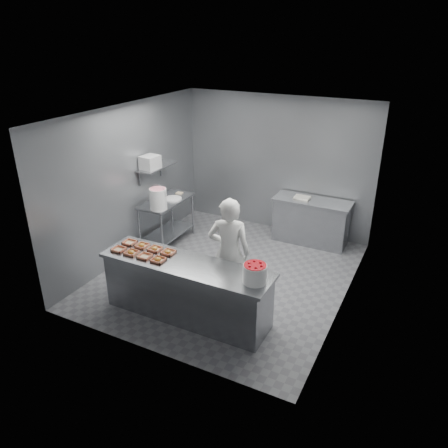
# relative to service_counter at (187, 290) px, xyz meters

# --- Properties ---
(floor) EXTENTS (4.50, 4.50, 0.00)m
(floor) POSITION_rel_service_counter_xyz_m (0.00, 1.35, -0.45)
(floor) COLOR #4C4C51
(floor) RESTS_ON ground
(ceiling) EXTENTS (4.50, 4.50, 0.00)m
(ceiling) POSITION_rel_service_counter_xyz_m (0.00, 1.35, 2.35)
(ceiling) COLOR white
(ceiling) RESTS_ON wall_back
(wall_back) EXTENTS (4.00, 0.04, 2.80)m
(wall_back) POSITION_rel_service_counter_xyz_m (0.00, 3.60, 0.95)
(wall_back) COLOR slate
(wall_back) RESTS_ON ground
(wall_left) EXTENTS (0.04, 4.50, 2.80)m
(wall_left) POSITION_rel_service_counter_xyz_m (-2.00, 1.35, 0.95)
(wall_left) COLOR slate
(wall_left) RESTS_ON ground
(wall_right) EXTENTS (0.04, 4.50, 2.80)m
(wall_right) POSITION_rel_service_counter_xyz_m (2.00, 1.35, 0.95)
(wall_right) COLOR slate
(wall_right) RESTS_ON ground
(service_counter) EXTENTS (2.60, 0.70, 0.90)m
(service_counter) POSITION_rel_service_counter_xyz_m (0.00, 0.00, 0.00)
(service_counter) COLOR slate
(service_counter) RESTS_ON ground
(prep_table) EXTENTS (0.60, 1.20, 0.90)m
(prep_table) POSITION_rel_service_counter_xyz_m (-1.65, 1.95, 0.14)
(prep_table) COLOR slate
(prep_table) RESTS_ON ground
(back_counter) EXTENTS (1.50, 0.60, 0.90)m
(back_counter) POSITION_rel_service_counter_xyz_m (0.90, 3.25, -0.00)
(back_counter) COLOR slate
(back_counter) RESTS_ON ground
(wall_shelf) EXTENTS (0.35, 0.90, 0.03)m
(wall_shelf) POSITION_rel_service_counter_xyz_m (-1.82, 1.95, 1.10)
(wall_shelf) COLOR slate
(wall_shelf) RESTS_ON wall_left
(tray_0) EXTENTS (0.19, 0.18, 0.04)m
(tray_0) POSITION_rel_service_counter_xyz_m (-1.10, -0.13, 0.47)
(tray_0) COLOR tan
(tray_0) RESTS_ON service_counter
(tray_1) EXTENTS (0.19, 0.18, 0.06)m
(tray_1) POSITION_rel_service_counter_xyz_m (-0.86, -0.13, 0.47)
(tray_1) COLOR tan
(tray_1) RESTS_ON service_counter
(tray_2) EXTENTS (0.19, 0.18, 0.04)m
(tray_2) POSITION_rel_service_counter_xyz_m (-0.62, -0.13, 0.47)
(tray_2) COLOR tan
(tray_2) RESTS_ON service_counter
(tray_3) EXTENTS (0.19, 0.18, 0.06)m
(tray_3) POSITION_rel_service_counter_xyz_m (-0.38, -0.13, 0.47)
(tray_3) COLOR tan
(tray_3) RESTS_ON service_counter
(tray_4) EXTENTS (0.19, 0.18, 0.04)m
(tray_4) POSITION_rel_service_counter_xyz_m (-1.10, 0.13, 0.47)
(tray_4) COLOR tan
(tray_4) RESTS_ON service_counter
(tray_5) EXTENTS (0.19, 0.18, 0.06)m
(tray_5) POSITION_rel_service_counter_xyz_m (-0.86, 0.13, 0.47)
(tray_5) COLOR tan
(tray_5) RESTS_ON service_counter
(tray_6) EXTENTS (0.19, 0.18, 0.06)m
(tray_6) POSITION_rel_service_counter_xyz_m (-0.62, 0.13, 0.47)
(tray_6) COLOR tan
(tray_6) RESTS_ON service_counter
(tray_7) EXTENTS (0.19, 0.18, 0.06)m
(tray_7) POSITION_rel_service_counter_xyz_m (-0.38, 0.13, 0.47)
(tray_7) COLOR tan
(tray_7) RESTS_ON service_counter
(worker) EXTENTS (0.74, 0.59, 1.76)m
(worker) POSITION_rel_service_counter_xyz_m (0.39, 0.60, 0.42)
(worker) COLOR silver
(worker) RESTS_ON ground
(strawberry_tub) EXTENTS (0.32, 0.32, 0.26)m
(strawberry_tub) POSITION_rel_service_counter_xyz_m (1.08, -0.02, 0.59)
(strawberry_tub) COLOR silver
(strawberry_tub) RESTS_ON service_counter
(glaze_bucket) EXTENTS (0.33, 0.31, 0.48)m
(glaze_bucket) POSITION_rel_service_counter_xyz_m (-1.51, 1.51, 0.66)
(glaze_bucket) COLOR silver
(glaze_bucket) RESTS_ON prep_table
(bucket_lid) EXTENTS (0.43, 0.43, 0.03)m
(bucket_lid) POSITION_rel_service_counter_xyz_m (-1.55, 2.05, 0.46)
(bucket_lid) COLOR silver
(bucket_lid) RESTS_ON prep_table
(rag) EXTENTS (0.13, 0.12, 0.02)m
(rag) POSITION_rel_service_counter_xyz_m (-1.62, 2.39, 0.46)
(rag) COLOR #CCB28C
(rag) RESTS_ON prep_table
(appliance) EXTENTS (0.32, 0.35, 0.25)m
(appliance) POSITION_rel_service_counter_xyz_m (-1.82, 1.76, 1.23)
(appliance) COLOR gray
(appliance) RESTS_ON wall_shelf
(paper_stack) EXTENTS (0.31, 0.23, 0.04)m
(paper_stack) POSITION_rel_service_counter_xyz_m (0.69, 3.25, 0.46)
(paper_stack) COLOR silver
(paper_stack) RESTS_ON back_counter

